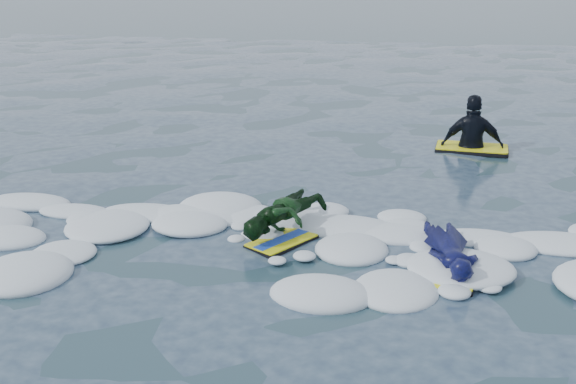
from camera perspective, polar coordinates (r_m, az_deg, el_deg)
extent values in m
plane|color=#172D38|center=(7.82, -3.70, -6.67)|extent=(120.00, 120.00, 0.00)
cube|color=black|center=(7.99, 12.69, -6.30)|extent=(0.59, 0.97, 0.05)
cube|color=yellow|center=(7.98, 12.70, -6.09)|extent=(0.56, 0.95, 0.02)
imported|color=#0B0E51|center=(8.15, 12.72, -4.50)|extent=(0.74, 1.46, 0.33)
cube|color=black|center=(8.60, -0.51, -3.99)|extent=(0.85, 0.97, 0.04)
cube|color=yellow|center=(8.59, -0.51, -3.82)|extent=(0.82, 0.95, 0.02)
cube|color=blue|center=(8.58, -0.51, -3.75)|extent=(0.56, 0.77, 0.01)
imported|color=#103C12|center=(8.69, -0.27, -2.04)|extent=(1.15, 1.42, 0.48)
cube|color=black|center=(12.98, 14.31, 3.31)|extent=(1.28, 0.78, 0.06)
cube|color=yellow|center=(12.97, 14.33, 3.49)|extent=(1.25, 0.75, 0.02)
imported|color=black|center=(12.97, 14.33, 3.44)|extent=(1.08, 0.45, 1.84)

